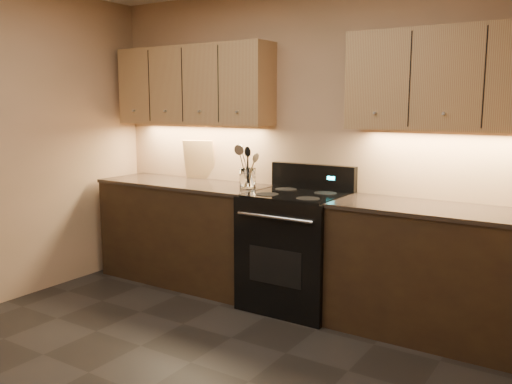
# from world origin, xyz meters

# --- Properties ---
(wall_back) EXTENTS (4.00, 0.04, 2.60)m
(wall_back) POSITION_xyz_m (0.00, 2.00, 1.30)
(wall_back) COLOR tan
(wall_back) RESTS_ON ground
(counter_left) EXTENTS (1.62, 0.62, 0.93)m
(counter_left) POSITION_xyz_m (-1.10, 1.70, 0.47)
(counter_left) COLOR black
(counter_left) RESTS_ON ground
(counter_right) EXTENTS (1.46, 0.62, 0.93)m
(counter_right) POSITION_xyz_m (1.18, 1.70, 0.47)
(counter_right) COLOR black
(counter_right) RESTS_ON ground
(stove) EXTENTS (0.76, 0.68, 1.14)m
(stove) POSITION_xyz_m (0.08, 1.68, 0.48)
(stove) COLOR black
(stove) RESTS_ON ground
(upper_cab_left) EXTENTS (1.60, 0.30, 0.70)m
(upper_cab_left) POSITION_xyz_m (-1.10, 1.85, 1.80)
(upper_cab_left) COLOR #A48952
(upper_cab_left) RESTS_ON wall_back
(upper_cab_right) EXTENTS (1.44, 0.30, 0.70)m
(upper_cab_right) POSITION_xyz_m (1.18, 1.85, 1.80)
(upper_cab_right) COLOR #A48952
(upper_cab_right) RESTS_ON wall_back
(outlet_plate) EXTENTS (0.08, 0.01, 0.12)m
(outlet_plate) POSITION_xyz_m (-1.30, 1.99, 1.12)
(outlet_plate) COLOR #B2B5BA
(outlet_plate) RESTS_ON wall_back
(utensil_crock) EXTENTS (0.16, 0.16, 0.17)m
(utensil_crock) POSITION_xyz_m (-0.42, 1.73, 1.01)
(utensil_crock) COLOR white
(utensil_crock) RESTS_ON counter_left
(cutting_board) EXTENTS (0.31, 0.19, 0.37)m
(cutting_board) POSITION_xyz_m (-1.12, 1.95, 1.11)
(cutting_board) COLOR tan
(cutting_board) RESTS_ON counter_left
(wooden_spoon) EXTENTS (0.15, 0.10, 0.30)m
(wooden_spoon) POSITION_xyz_m (-0.44, 1.71, 1.09)
(wooden_spoon) COLOR tan
(wooden_spoon) RESTS_ON utensil_crock
(black_spoon) EXTENTS (0.08, 0.11, 0.34)m
(black_spoon) POSITION_xyz_m (-0.42, 1.74, 1.11)
(black_spoon) COLOR black
(black_spoon) RESTS_ON utensil_crock
(black_turner) EXTENTS (0.11, 0.12, 0.33)m
(black_turner) POSITION_xyz_m (-0.42, 1.72, 1.11)
(black_turner) COLOR black
(black_turner) RESTS_ON utensil_crock
(steel_spatula) EXTENTS (0.23, 0.12, 0.37)m
(steel_spatula) POSITION_xyz_m (-0.39, 1.75, 1.12)
(steel_spatula) COLOR silver
(steel_spatula) RESTS_ON utensil_crock
(steel_skimmer) EXTENTS (0.17, 0.13, 0.36)m
(steel_skimmer) POSITION_xyz_m (-0.40, 1.70, 1.12)
(steel_skimmer) COLOR silver
(steel_skimmer) RESTS_ON utensil_crock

